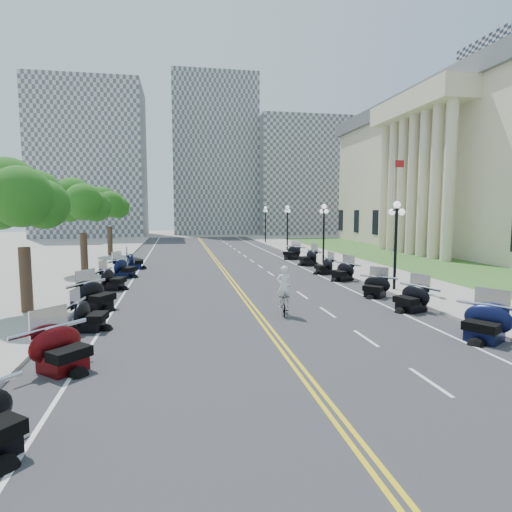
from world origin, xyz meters
TOP-DOWN VIEW (x-y plane):
  - ground at (0.00, 0.00)m, footprint 160.00×160.00m
  - road at (0.00, 10.00)m, footprint 16.00×90.00m
  - centerline_yellow_a at (-0.12, 10.00)m, footprint 0.12×90.00m
  - centerline_yellow_b at (0.12, 10.00)m, footprint 0.12×90.00m
  - edge_line_north at (6.40, 10.00)m, footprint 0.12×90.00m
  - edge_line_south at (-6.40, 10.00)m, footprint 0.12×90.00m
  - lane_dash_4 at (3.20, -8.00)m, footprint 0.12×2.00m
  - lane_dash_5 at (3.20, -4.00)m, footprint 0.12×2.00m
  - lane_dash_6 at (3.20, 0.00)m, footprint 0.12×2.00m
  - lane_dash_7 at (3.20, 4.00)m, footprint 0.12×2.00m
  - lane_dash_8 at (3.20, 8.00)m, footprint 0.12×2.00m
  - lane_dash_9 at (3.20, 12.00)m, footprint 0.12×2.00m
  - lane_dash_10 at (3.20, 16.00)m, footprint 0.12×2.00m
  - lane_dash_11 at (3.20, 20.00)m, footprint 0.12×2.00m
  - lane_dash_12 at (3.20, 24.00)m, footprint 0.12×2.00m
  - lane_dash_13 at (3.20, 28.00)m, footprint 0.12×2.00m
  - lane_dash_14 at (3.20, 32.00)m, footprint 0.12×2.00m
  - lane_dash_15 at (3.20, 36.00)m, footprint 0.12×2.00m
  - lane_dash_16 at (3.20, 40.00)m, footprint 0.12×2.00m
  - lane_dash_17 at (3.20, 44.00)m, footprint 0.12×2.00m
  - lane_dash_18 at (3.20, 48.00)m, footprint 0.12×2.00m
  - lane_dash_19 at (3.20, 52.00)m, footprint 0.12×2.00m
  - sidewalk_north at (10.50, 10.00)m, footprint 5.00×90.00m
  - sidewalk_south at (-10.50, 10.00)m, footprint 5.00×90.00m
  - lawn at (17.50, 18.00)m, footprint 9.00×60.00m
  - distant_block_a at (-18.00, 62.00)m, footprint 18.00×14.00m
  - distant_block_b at (4.00, 68.00)m, footprint 16.00×12.00m
  - distant_block_c at (22.00, 65.00)m, footprint 20.00×14.00m
  - street_lamp_2 at (8.60, 4.00)m, footprint 0.50×1.20m
  - street_lamp_3 at (8.60, 16.00)m, footprint 0.50×1.20m
  - street_lamp_4 at (8.60, 28.00)m, footprint 0.50×1.20m
  - street_lamp_5 at (8.60, 40.00)m, footprint 0.50×1.20m
  - flagpole at (18.00, 22.00)m, footprint 1.10×0.20m
  - tree_2 at (-10.00, 2.00)m, footprint 4.80×4.80m
  - tree_3 at (-10.00, 14.00)m, footprint 4.80×4.80m
  - tree_4 at (-10.00, 26.00)m, footprint 4.80×4.80m
  - motorcycle_n_4 at (7.16, -5.06)m, footprint 2.89×2.89m
  - motorcycle_n_5 at (7.01, -0.48)m, footprint 2.47×2.47m
  - motorcycle_n_6 at (6.86, 2.82)m, footprint 2.57×2.57m
  - motorcycle_n_7 at (7.13, 8.12)m, footprint 2.50×2.50m
  - motorcycle_n_8 at (6.95, 11.12)m, footprint 1.99×1.99m
  - motorcycle_n_9 at (7.26, 15.98)m, footprint 2.41×2.41m
  - motorcycle_n_10 at (7.10, 20.52)m, footprint 2.82×2.82m
  - motorcycle_s_4 at (-6.72, -5.37)m, footprint 2.92×2.92m
  - motorcycle_s_5 at (-6.79, -1.11)m, footprint 2.10×2.10m
  - motorcycle_s_6 at (-7.16, 2.46)m, footprint 2.94×2.94m
  - motorcycle_s_7 at (-7.15, 7.50)m, footprint 2.45×2.45m
  - motorcycle_s_8 at (-7.01, 12.13)m, footprint 2.70×2.70m
  - motorcycle_s_9 at (-6.75, 16.39)m, footprint 2.16×2.16m
  - bicycle at (1.13, -0.12)m, footprint 0.76×1.64m
  - cyclist_rider at (1.13, -0.12)m, footprint 0.67×0.44m

SIDE VIEW (x-z plane):
  - ground at x=0.00m, z-range 0.00..0.00m
  - road at x=0.00m, z-range 0.00..0.01m
  - centerline_yellow_a at x=-0.12m, z-range 0.01..0.01m
  - centerline_yellow_b at x=0.12m, z-range 0.01..0.01m
  - edge_line_north at x=6.40m, z-range 0.01..0.01m
  - edge_line_south at x=-6.40m, z-range 0.01..0.01m
  - lane_dash_4 at x=3.20m, z-range 0.01..0.01m
  - lane_dash_5 at x=3.20m, z-range 0.01..0.01m
  - lane_dash_6 at x=3.20m, z-range 0.01..0.01m
  - lane_dash_7 at x=3.20m, z-range 0.01..0.01m
  - lane_dash_8 at x=3.20m, z-range 0.01..0.01m
  - lane_dash_9 at x=3.20m, z-range 0.01..0.01m
  - lane_dash_10 at x=3.20m, z-range 0.01..0.01m
  - lane_dash_11 at x=3.20m, z-range 0.01..0.01m
  - lane_dash_12 at x=3.20m, z-range 0.01..0.01m
  - lane_dash_13 at x=3.20m, z-range 0.01..0.01m
  - lane_dash_14 at x=3.20m, z-range 0.01..0.01m
  - lane_dash_15 at x=3.20m, z-range 0.01..0.01m
  - lane_dash_16 at x=3.20m, z-range 0.01..0.01m
  - lane_dash_17 at x=3.20m, z-range 0.01..0.01m
  - lane_dash_18 at x=3.20m, z-range 0.01..0.01m
  - lane_dash_19 at x=3.20m, z-range 0.01..0.01m
  - lawn at x=17.50m, z-range 0.00..0.10m
  - sidewalk_north at x=10.50m, z-range 0.00..0.15m
  - sidewalk_south at x=-10.50m, z-range 0.00..0.15m
  - bicycle at x=1.13m, z-range 0.00..0.95m
  - motorcycle_n_6 at x=6.86m, z-range 0.00..1.27m
  - motorcycle_n_8 at x=6.95m, z-range 0.00..1.30m
  - motorcycle_s_5 at x=-6.79m, z-range 0.00..1.32m
  - motorcycle_n_7 at x=7.13m, z-range 0.00..1.35m
  - motorcycle_n_5 at x=7.01m, z-range 0.00..1.37m
  - motorcycle_s_7 at x=-7.15m, z-range 0.00..1.41m
  - motorcycle_s_9 at x=-6.75m, z-range 0.00..1.42m
  - motorcycle_n_10 at x=7.10m, z-range 0.00..1.43m
  - motorcycle_s_8 at x=-7.01m, z-range 0.00..1.44m
  - motorcycle_s_4 at x=-6.72m, z-range 0.00..1.45m
  - motorcycle_n_9 at x=7.26m, z-range 0.00..1.46m
  - motorcycle_n_4 at x=7.16m, z-range 0.00..1.46m
  - motorcycle_s_6 at x=-7.16m, z-range 0.00..1.49m
  - cyclist_rider at x=1.13m, z-range 0.95..2.80m
  - street_lamp_2 at x=8.60m, z-range 0.15..5.05m
  - street_lamp_3 at x=8.60m, z-range 0.15..5.05m
  - street_lamp_4 at x=8.60m, z-range 0.15..5.05m
  - street_lamp_5 at x=8.60m, z-range 0.15..5.05m
  - tree_2 at x=-10.00m, z-range 0.15..9.35m
  - tree_3 at x=-10.00m, z-range 0.15..9.35m
  - tree_4 at x=-10.00m, z-range 0.15..9.35m
  - flagpole at x=18.00m, z-range 0.00..10.00m
  - distant_block_c at x=22.00m, z-range 0.00..22.00m
  - distant_block_a at x=-18.00m, z-range 0.00..26.00m
  - distant_block_b at x=4.00m, z-range 0.00..30.00m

